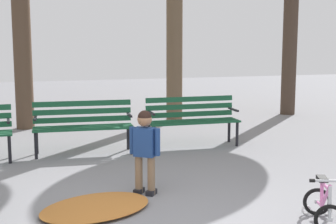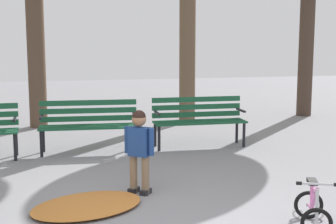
{
  "view_description": "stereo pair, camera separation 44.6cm",
  "coord_description": "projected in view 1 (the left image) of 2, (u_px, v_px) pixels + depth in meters",
  "views": [
    {
      "loc": [
        -1.26,
        -4.38,
        1.86
      ],
      "look_at": [
        0.69,
        2.1,
        0.85
      ],
      "focal_mm": 52.5,
      "sensor_mm": 36.0,
      "label": 1
    },
    {
      "loc": [
        -0.83,
        -4.49,
        1.86
      ],
      "look_at": [
        0.69,
        2.1,
        0.85
      ],
      "focal_mm": 52.5,
      "sensor_mm": 36.0,
      "label": 2
    }
  ],
  "objects": [
    {
      "name": "park_bench_left",
      "position": [
        83.0,
        122.0,
        8.0
      ],
      "size": [
        1.63,
        0.56,
        0.85
      ],
      "color": "#195133",
      "rests_on": "ground"
    },
    {
      "name": "park_bench_right",
      "position": [
        192.0,
        117.0,
        8.58
      ],
      "size": [
        1.61,
        0.48,
        0.85
      ],
      "color": "#195133",
      "rests_on": "ground"
    },
    {
      "name": "child_standing",
      "position": [
        145.0,
        146.0,
        5.86
      ],
      "size": [
        0.33,
        0.28,
        1.02
      ],
      "color": "#7F664C",
      "rests_on": "ground"
    },
    {
      "name": "kids_bicycle",
      "position": [
        323.0,
        205.0,
        4.94
      ],
      "size": [
        0.52,
        0.63,
        0.54
      ],
      "color": "black",
      "rests_on": "ground"
    },
    {
      "name": "leaf_pile",
      "position": [
        96.0,
        207.0,
        5.38
      ],
      "size": [
        1.52,
        1.31,
        0.07
      ],
      "primitive_type": "ellipsoid",
      "rotation": [
        0.0,
        0.0,
        0.39
      ],
      "color": "#B26B2D",
      "rests_on": "ground"
    }
  ]
}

